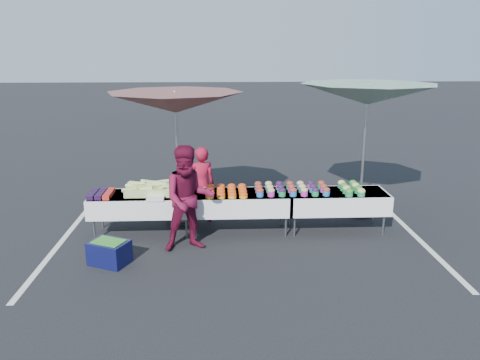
{
  "coord_description": "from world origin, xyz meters",
  "views": [
    {
      "loc": [
        -0.36,
        -8.19,
        3.32
      ],
      "look_at": [
        0.0,
        0.0,
        1.0
      ],
      "focal_mm": 35.0,
      "sensor_mm": 36.0,
      "label": 1
    }
  ],
  "objects_px": {
    "vendor": "(201,185)",
    "umbrella_right": "(368,95)",
    "storage_bin": "(109,252)",
    "customer": "(189,199)",
    "table_left": "(142,203)",
    "table_center": "(240,202)",
    "table_right": "(336,200)",
    "umbrella_left": "(175,103)"
  },
  "relations": [
    {
      "from": "customer",
      "to": "umbrella_left",
      "type": "xyz_separation_m",
      "value": [
        -0.28,
        1.26,
        1.44
      ]
    },
    {
      "from": "customer",
      "to": "vendor",
      "type": "bearing_deg",
      "value": 70.88
    },
    {
      "from": "vendor",
      "to": "storage_bin",
      "type": "height_order",
      "value": "vendor"
    },
    {
      "from": "storage_bin",
      "to": "vendor",
      "type": "bearing_deg",
      "value": 77.15
    },
    {
      "from": "vendor",
      "to": "umbrella_right",
      "type": "distance_m",
      "value": 3.65
    },
    {
      "from": "table_center",
      "to": "vendor",
      "type": "height_order",
      "value": "vendor"
    },
    {
      "from": "table_left",
      "to": "umbrella_left",
      "type": "distance_m",
      "value": 1.93
    },
    {
      "from": "table_right",
      "to": "storage_bin",
      "type": "xyz_separation_m",
      "value": [
        -3.93,
        -1.28,
        -0.38
      ]
    },
    {
      "from": "table_right",
      "to": "umbrella_right",
      "type": "bearing_deg",
      "value": 48.45
    },
    {
      "from": "table_right",
      "to": "storage_bin",
      "type": "distance_m",
      "value": 4.15
    },
    {
      "from": "vendor",
      "to": "umbrella_left",
      "type": "bearing_deg",
      "value": -7.93
    },
    {
      "from": "customer",
      "to": "storage_bin",
      "type": "height_order",
      "value": "customer"
    },
    {
      "from": "table_left",
      "to": "storage_bin",
      "type": "xyz_separation_m",
      "value": [
        -0.33,
        -1.28,
        -0.38
      ]
    },
    {
      "from": "customer",
      "to": "umbrella_left",
      "type": "relative_size",
      "value": 0.66
    },
    {
      "from": "umbrella_right",
      "to": "table_right",
      "type": "bearing_deg",
      "value": -131.55
    },
    {
      "from": "table_left",
      "to": "customer",
      "type": "relative_size",
      "value": 1.03
    },
    {
      "from": "customer",
      "to": "table_center",
      "type": "bearing_deg",
      "value": 27.95
    },
    {
      "from": "storage_bin",
      "to": "customer",
      "type": "bearing_deg",
      "value": 47.58
    },
    {
      "from": "customer",
      "to": "umbrella_right",
      "type": "height_order",
      "value": "umbrella_right"
    },
    {
      "from": "customer",
      "to": "umbrella_right",
      "type": "xyz_separation_m",
      "value": [
        3.39,
        1.54,
        1.54
      ]
    },
    {
      "from": "table_left",
      "to": "table_right",
      "type": "relative_size",
      "value": 1.0
    },
    {
      "from": "vendor",
      "to": "umbrella_left",
      "type": "relative_size",
      "value": 0.56
    },
    {
      "from": "table_center",
      "to": "storage_bin",
      "type": "bearing_deg",
      "value": -149.13
    },
    {
      "from": "vendor",
      "to": "umbrella_right",
      "type": "relative_size",
      "value": 0.55
    },
    {
      "from": "vendor",
      "to": "customer",
      "type": "distance_m",
      "value": 1.32
    },
    {
      "from": "table_center",
      "to": "vendor",
      "type": "xyz_separation_m",
      "value": [
        -0.73,
        0.55,
        0.17
      ]
    },
    {
      "from": "umbrella_right",
      "to": "storage_bin",
      "type": "height_order",
      "value": "umbrella_right"
    },
    {
      "from": "table_center",
      "to": "table_right",
      "type": "xyz_separation_m",
      "value": [
        1.8,
        0.0,
        0.0
      ]
    },
    {
      "from": "vendor",
      "to": "customer",
      "type": "bearing_deg",
      "value": 69.49
    },
    {
      "from": "table_right",
      "to": "umbrella_left",
      "type": "relative_size",
      "value": 0.69
    },
    {
      "from": "table_left",
      "to": "table_center",
      "type": "xyz_separation_m",
      "value": [
        1.8,
        0.0,
        0.0
      ]
    },
    {
      "from": "table_left",
      "to": "storage_bin",
      "type": "relative_size",
      "value": 2.61
    },
    {
      "from": "customer",
      "to": "table_left",
      "type": "bearing_deg",
      "value": 128.33
    },
    {
      "from": "umbrella_right",
      "to": "table_left",
      "type": "bearing_deg",
      "value": -169.59
    },
    {
      "from": "table_right",
      "to": "umbrella_right",
      "type": "xyz_separation_m",
      "value": [
        0.7,
        0.79,
        1.86
      ]
    },
    {
      "from": "customer",
      "to": "umbrella_left",
      "type": "bearing_deg",
      "value": 90.43
    },
    {
      "from": "table_center",
      "to": "table_right",
      "type": "bearing_deg",
      "value": 0.0
    },
    {
      "from": "table_right",
      "to": "vendor",
      "type": "bearing_deg",
      "value": 167.74
    },
    {
      "from": "table_right",
      "to": "customer",
      "type": "distance_m",
      "value": 2.81
    },
    {
      "from": "table_left",
      "to": "table_center",
      "type": "relative_size",
      "value": 1.0
    },
    {
      "from": "table_left",
      "to": "table_right",
      "type": "distance_m",
      "value": 3.6
    },
    {
      "from": "customer",
      "to": "umbrella_right",
      "type": "bearing_deg",
      "value": 12.21
    }
  ]
}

